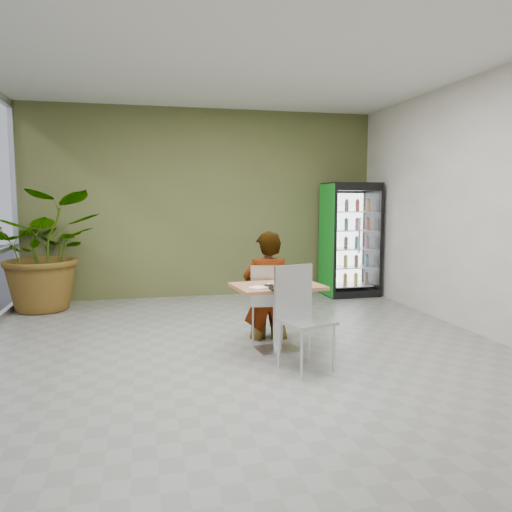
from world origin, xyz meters
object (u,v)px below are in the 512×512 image
(chair_far, at_px, (267,296))
(cafeteria_tray, at_px, (287,287))
(dining_table, at_px, (277,304))
(beverage_fridge, at_px, (350,239))
(seated_woman, at_px, (267,298))
(soda_cup, at_px, (298,277))
(potted_plant, at_px, (46,250))
(chair_near, at_px, (300,308))

(chair_far, xyz_separation_m, cafeteria_tray, (0.03, -0.73, 0.23))
(dining_table, xyz_separation_m, beverage_fridge, (2.12, 2.91, 0.44))
(seated_woman, xyz_separation_m, soda_cup, (0.20, -0.54, 0.33))
(chair_far, height_order, potted_plant, potted_plant)
(beverage_fridge, bearing_deg, chair_far, -132.12)
(chair_far, relative_size, seated_woman, 0.57)
(chair_near, bearing_deg, chair_far, 75.53)
(beverage_fridge, relative_size, potted_plant, 1.08)
(chair_near, height_order, soda_cup, chair_near)
(dining_table, relative_size, potted_plant, 0.55)
(chair_near, height_order, potted_plant, potted_plant)
(chair_near, height_order, cafeteria_tray, chair_near)
(potted_plant, bearing_deg, chair_far, -39.30)
(potted_plant, bearing_deg, chair_near, -49.01)
(beverage_fridge, bearing_deg, chair_near, -121.57)
(dining_table, distance_m, seated_woman, 0.55)
(soda_cup, height_order, beverage_fridge, beverage_fridge)
(dining_table, bearing_deg, cafeteria_tray, -78.14)
(dining_table, relative_size, soda_cup, 6.36)
(dining_table, xyz_separation_m, seated_woman, (0.03, 0.55, -0.04))
(dining_table, xyz_separation_m, soda_cup, (0.23, 0.01, 0.29))
(cafeteria_tray, xyz_separation_m, potted_plant, (-2.89, 3.06, 0.15))
(soda_cup, bearing_deg, cafeteria_tray, -129.11)
(seated_woman, bearing_deg, chair_near, 102.06)
(chair_near, relative_size, cafeteria_tray, 2.49)
(chair_far, bearing_deg, dining_table, 97.55)
(cafeteria_tray, bearing_deg, chair_far, 92.56)
(chair_far, bearing_deg, chair_near, 103.03)
(seated_woman, bearing_deg, potted_plant, -29.50)
(soda_cup, distance_m, beverage_fridge, 3.46)
(chair_near, xyz_separation_m, soda_cup, (0.15, 0.53, 0.23))
(chair_far, distance_m, chair_near, 1.03)
(seated_woman, xyz_separation_m, beverage_fridge, (2.09, 2.36, 0.48))
(dining_table, height_order, beverage_fridge, beverage_fridge)
(cafeteria_tray, relative_size, beverage_fridge, 0.21)
(chair_near, xyz_separation_m, seated_woman, (-0.06, 1.07, -0.10))
(soda_cup, height_order, cafeteria_tray, soda_cup)
(chair_near, relative_size, soda_cup, 6.45)
(beverage_fridge, bearing_deg, seated_woman, -132.44)
(dining_table, height_order, seated_woman, seated_woman)
(dining_table, distance_m, potted_plant, 4.03)
(seated_woman, distance_m, potted_plant, 3.69)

